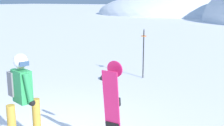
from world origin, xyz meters
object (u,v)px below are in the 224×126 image
Objects in this scene: rock_mid at (108,79)px; spare_snowboard at (113,109)px; piste_marker_near at (143,50)px; snowboarder_main at (22,98)px.

spare_snowboard is at bearing -57.97° from rock_mid.
snowboarder_main is at bearing -88.81° from piste_marker_near.
spare_snowboard is 4.96m from rock_mid.
snowboarder_main reaches higher than spare_snowboard.
piste_marker_near is at bearing 41.05° from rock_mid.
spare_snowboard reaches higher than rock_mid.
piste_marker_near is at bearing 108.73° from spare_snowboard.
snowboarder_main reaches higher than piste_marker_near.
piste_marker_near is (-0.11, 5.46, 0.06)m from snowboarder_main.
rock_mid is (-0.92, -0.80, -0.98)m from piste_marker_near.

